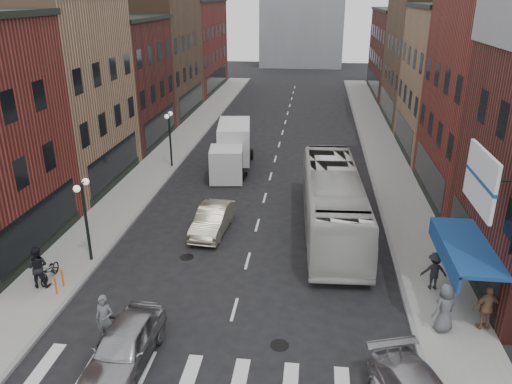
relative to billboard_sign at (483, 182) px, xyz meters
The scene contains 28 objects.
ground 10.56m from the billboard_sign, behind, with size 160.00×160.00×0.00m, color black.
sidewalk_left 28.12m from the billboard_sign, 128.47° to the left, with size 3.00×74.00×0.15m, color gray.
sidewalk_right 22.34m from the billboard_sign, 90.23° to the left, with size 3.00×74.00×0.15m, color gray.
curb_left 27.25m from the billboard_sign, 125.94° to the left, with size 0.20×74.00×0.16m, color gray.
curb_right 22.41m from the billboard_sign, 94.22° to the left, with size 0.20×74.00×0.16m, color gray.
crosswalk_stripes 11.12m from the billboard_sign, 157.82° to the right, with size 12.00×2.20×0.01m, color silver.
bldg_left_mid_a 27.17m from the billboard_sign, 150.21° to the left, with size 10.30×10.20×12.30m.
bldg_left_mid_b 33.30m from the billboard_sign, 135.10° to the left, with size 10.30×10.20×10.30m.
bldg_left_far_a 41.79m from the billboard_sign, 124.35° to the left, with size 10.30×12.20×13.30m.
bldg_left_far_b 53.93m from the billboard_sign, 115.93° to the left, with size 10.30×16.20×11.30m.
bldg_right_mid_b 24.36m from the billboard_sign, 74.75° to the left, with size 10.30×10.20×11.30m.
bldg_right_far_a 35.09m from the billboard_sign, 79.48° to the left, with size 10.30×12.20×12.30m.
bldg_right_far_b 48.93m from the billboard_sign, 82.47° to the left, with size 10.30×16.20×10.30m.
awning_blue 4.05m from the billboard_sign, 80.39° to the left, with size 1.80×5.00×0.78m.
billboard_sign is the anchor object (origin of this frame).
streetlamp_near 16.68m from the billboard_sign, 167.65° to the left, with size 0.32×1.22×4.11m.
streetlamp_far 23.92m from the billboard_sign, 132.41° to the left, with size 0.32×1.22×4.11m.
bike_rack 17.14m from the billboard_sign, behind, with size 0.08×0.68×0.80m.
box_truck 21.50m from the billboard_sign, 123.10° to the left, with size 2.84×7.60×3.21m.
motorcycle_rider 13.81m from the billboard_sign, 168.14° to the right, with size 0.67×2.35×2.40m.
transit_bus 10.47m from the billboard_sign, 118.48° to the left, with size 2.83×12.08×3.37m, color silver.
sedan_left_near 13.33m from the billboard_sign, 165.19° to the right, with size 1.81×4.50×1.53m, color #A3A3A7.
sedan_left_far 14.22m from the billboard_sign, 145.78° to the left, with size 1.51×4.34×1.43m, color beige.
parked_bicycle 17.95m from the billboard_sign, behind, with size 0.58×1.65×0.87m, color black.
ped_left_solo 17.94m from the billboard_sign, behind, with size 0.92×0.53×1.89m, color black.
ped_right_a 5.89m from the billboard_sign, 96.61° to the left, with size 1.09×0.54×1.69m, color black.
ped_right_b 5.16m from the billboard_sign, 12.01° to the left, with size 1.09×0.54×1.85m, color #856044.
ped_right_c 5.03m from the billboard_sign, behind, with size 0.96×0.63×1.97m, color #525559.
Camera 1 is at (2.91, -15.85, 11.98)m, focal length 35.00 mm.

